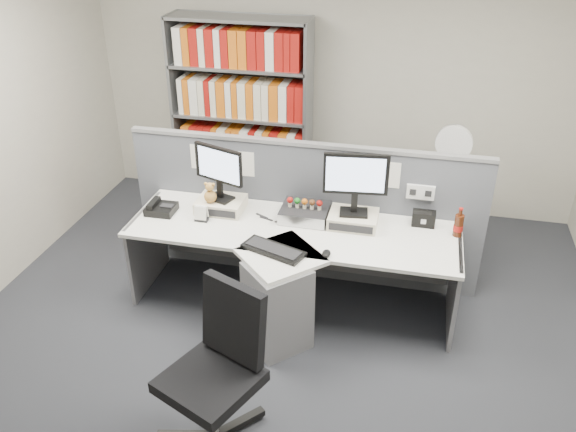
% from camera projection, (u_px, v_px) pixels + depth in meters
% --- Properties ---
extents(ground, '(5.50, 5.50, 0.00)m').
position_uv_depth(ground, '(268.00, 368.00, 4.32)').
color(ground, '#31333A').
rests_on(ground, ground).
extents(room_shell, '(5.04, 5.54, 2.72)m').
position_uv_depth(room_shell, '(263.00, 138.00, 3.45)').
color(room_shell, '#BAB6A6').
rests_on(room_shell, ground).
extents(partition, '(3.00, 0.08, 1.27)m').
position_uv_depth(partition, '(304.00, 211.00, 5.06)').
color(partition, '#595C65').
rests_on(partition, ground).
extents(desk, '(2.60, 1.20, 0.72)m').
position_uv_depth(desk, '(286.00, 271.00, 4.60)').
color(desk, white).
rests_on(desk, ground).
extents(monitor_riser_left, '(0.38, 0.31, 0.10)m').
position_uv_depth(monitor_riser_left, '(221.00, 205.00, 4.90)').
color(monitor_riser_left, beige).
rests_on(monitor_riser_left, desk).
extents(monitor_riser_right, '(0.38, 0.31, 0.10)m').
position_uv_depth(monitor_riser_right, '(353.00, 219.00, 4.68)').
color(monitor_riser_right, beige).
rests_on(monitor_riser_right, desk).
extents(monitor_left, '(0.44, 0.20, 0.46)m').
position_uv_depth(monitor_left, '(219.00, 169.00, 4.74)').
color(monitor_left, black).
rests_on(monitor_left, monitor_riser_left).
extents(monitor_right, '(0.50, 0.18, 0.51)m').
position_uv_depth(monitor_right, '(356.00, 179.00, 4.52)').
color(monitor_right, black).
rests_on(monitor_right, monitor_riser_right).
extents(desktop_pc, '(0.38, 0.34, 0.10)m').
position_uv_depth(desktop_pc, '(305.00, 213.00, 4.78)').
color(desktop_pc, black).
rests_on(desktop_pc, desk).
extents(figurines, '(0.29, 0.05, 0.09)m').
position_uv_depth(figurines, '(305.00, 203.00, 4.72)').
color(figurines, beige).
rests_on(figurines, desktop_pc).
extents(keyboard, '(0.51, 0.33, 0.03)m').
position_uv_depth(keyboard, '(273.00, 250.00, 4.36)').
color(keyboard, black).
rests_on(keyboard, desk).
extents(mouse, '(0.06, 0.10, 0.04)m').
position_uv_depth(mouse, '(326.00, 254.00, 4.31)').
color(mouse, black).
rests_on(mouse, desk).
extents(desk_phone, '(0.23, 0.21, 0.10)m').
position_uv_depth(desk_phone, '(161.00, 208.00, 4.87)').
color(desk_phone, black).
rests_on(desk_phone, desk).
extents(desk_calendar, '(0.11, 0.08, 0.13)m').
position_uv_depth(desk_calendar, '(201.00, 214.00, 4.74)').
color(desk_calendar, black).
rests_on(desk_calendar, desk).
extents(plush_toy, '(0.10, 0.10, 0.18)m').
position_uv_depth(plush_toy, '(210.00, 194.00, 4.79)').
color(plush_toy, '#B6833C').
rests_on(plush_toy, monitor_riser_left).
extents(speaker, '(0.18, 0.10, 0.12)m').
position_uv_depth(speaker, '(424.00, 218.00, 4.67)').
color(speaker, black).
rests_on(speaker, desk).
extents(cola_bottle, '(0.07, 0.07, 0.24)m').
position_uv_depth(cola_bottle, '(458.00, 225.00, 4.52)').
color(cola_bottle, '#3F190A').
rests_on(cola_bottle, desk).
extents(shelving_unit, '(1.41, 0.40, 2.00)m').
position_uv_depth(shelving_unit, '(242.00, 119.00, 6.10)').
color(shelving_unit, slate).
rests_on(shelving_unit, ground).
extents(filing_cabinet, '(0.45, 0.61, 0.70)m').
position_uv_depth(filing_cabinet, '(443.00, 215.00, 5.61)').
color(filing_cabinet, slate).
rests_on(filing_cabinet, ground).
extents(desk_fan, '(0.33, 0.19, 0.55)m').
position_uv_depth(desk_fan, '(453.00, 147.00, 5.27)').
color(desk_fan, white).
rests_on(desk_fan, filing_cabinet).
extents(office_chair, '(0.70, 0.72, 1.06)m').
position_uv_depth(office_chair, '(219.00, 367.00, 3.53)').
color(office_chair, silver).
rests_on(office_chair, ground).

